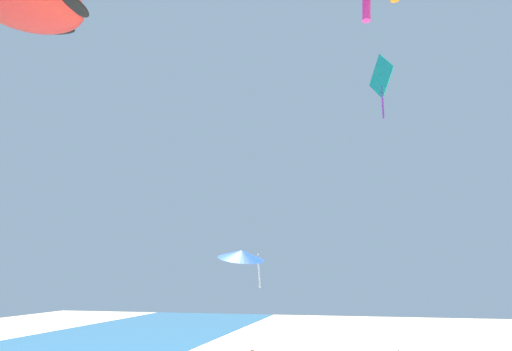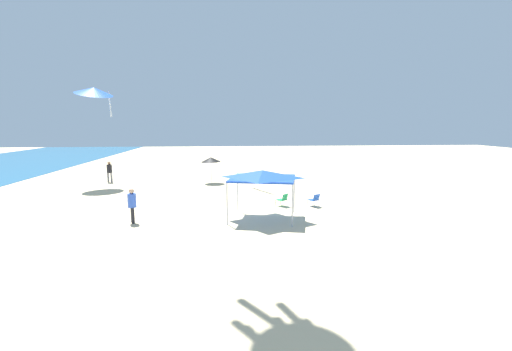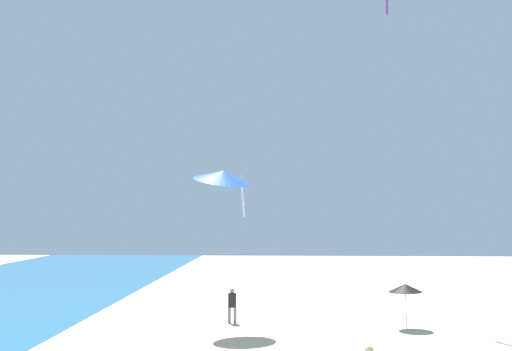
{
  "view_description": "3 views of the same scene",
  "coord_description": "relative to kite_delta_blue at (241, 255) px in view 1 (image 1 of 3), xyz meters",
  "views": [
    {
      "loc": [
        -19.98,
        4.19,
        6.56
      ],
      "look_at": [
        -0.77,
        8.7,
        10.74
      ],
      "focal_mm": 32.92,
      "sensor_mm": 36.0,
      "label": 1
    },
    {
      "loc": [
        -20.81,
        1.34,
        5.17
      ],
      "look_at": [
        -2.14,
        -0.26,
        2.39
      ],
      "focal_mm": 24.55,
      "sensor_mm": 36.0,
      "label": 2
    },
    {
      "loc": [
        -21.4,
        8.96,
        5.96
      ],
      "look_at": [
        -0.77,
        9.88,
        7.22
      ],
      "focal_mm": 41.94,
      "sensor_mm": 36.0,
      "label": 3
    }
  ],
  "objects": [
    {
      "name": "kite_delta_blue",
      "position": [
        0.0,
        0.0,
        0.0
      ],
      "size": [
        4.23,
        4.22,
        2.75
      ],
      "rotation": [
        0.0,
        0.0,
        2.19
      ],
      "color": "blue"
    },
    {
      "name": "kite_turtle_red",
      "position": [
        -14.38,
        5.71,
        10.07
      ],
      "size": [
        6.12,
        6.11,
        2.23
      ],
      "rotation": [
        0.0,
        0.0,
        2.5
      ],
      "color": "red"
    },
    {
      "name": "kite_diamond_teal",
      "position": [
        5.39,
        -9.56,
        13.44
      ],
      "size": [
        3.31,
        1.77,
        5.28
      ],
      "rotation": [
        0.0,
        0.0,
        0.47
      ],
      "color": "teal"
    }
  ]
}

